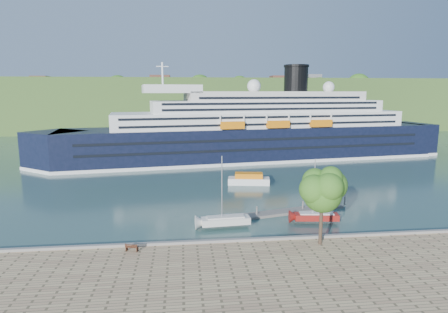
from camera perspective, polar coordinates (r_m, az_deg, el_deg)
ground at (r=45.08m, az=7.89°, el=-13.51°), size 400.00×400.00×0.00m
far_hillside at (r=185.47m, az=-3.17°, el=7.96°), size 400.00×50.00×24.00m
quay_coping at (r=44.46m, az=7.99°, el=-12.25°), size 220.00×0.50×0.30m
cruise_ship at (r=99.02m, az=4.54°, el=6.69°), size 112.51×31.20×25.00m
park_bench at (r=42.19m, az=-13.85°, el=-13.23°), size 1.55×0.98×0.92m
promenade_tree at (r=42.77m, az=14.68°, el=-6.81°), size 5.77×5.77×9.55m
floating_pontoon at (r=57.45m, az=10.26°, el=-8.19°), size 17.26×6.20×0.38m
sailboat_white_near at (r=49.20m, az=0.25°, el=-5.71°), size 7.27×2.52×9.23m
sailboat_red at (r=52.63m, az=14.03°, el=-5.38°), size 6.78×2.66×8.53m
tender_launch at (r=73.29m, az=3.80°, el=-3.38°), size 8.45×4.11×2.24m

